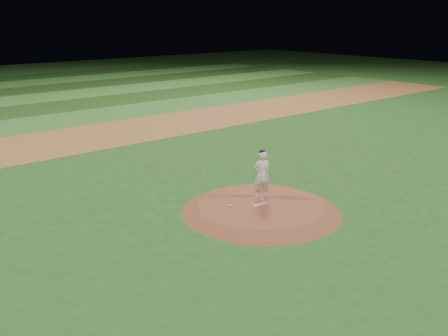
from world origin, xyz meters
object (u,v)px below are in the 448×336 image
object	(u,v)px
pitching_rubber	(261,204)
pitcher_on_mound	(262,174)
pitchers_mound	(261,208)
rosin_bag	(231,206)

from	to	relation	value
pitching_rubber	pitcher_on_mound	distance (m)	1.17
pitchers_mound	rosin_bag	distance (m)	1.09
pitching_rubber	rosin_bag	xyz separation A→B (m)	(-0.91, 0.53, 0.01)
pitchers_mound	pitcher_on_mound	bearing A→B (deg)	45.49
pitchers_mound	pitcher_on_mound	distance (m)	1.27
pitching_rubber	rosin_bag	world-z (taller)	rosin_bag
pitchers_mound	rosin_bag	xyz separation A→B (m)	(-0.93, 0.54, 0.15)
pitching_rubber	pitcher_on_mound	size ratio (longest dim) A/B	0.33
pitcher_on_mound	pitchers_mound	bearing A→B (deg)	-134.51
pitchers_mound	pitching_rubber	size ratio (longest dim) A/B	9.41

